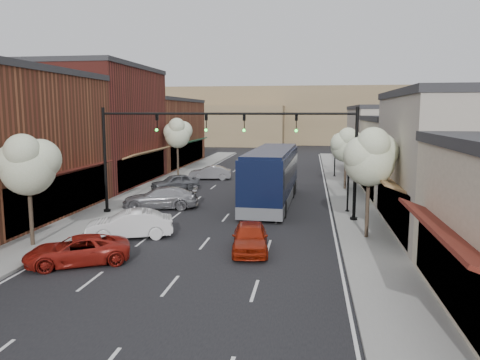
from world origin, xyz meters
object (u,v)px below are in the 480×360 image
at_px(lamp_post_near, 349,169).
at_px(parked_car_d, 175,182).
at_px(tree_left_far, 178,133).
at_px(coach_bus, 272,176).
at_px(parked_car_b, 130,224).
at_px(lamp_post_far, 335,149).
at_px(tree_left_near, 28,164).
at_px(tree_right_near, 370,156).
at_px(parked_car_a, 77,250).
at_px(signal_mast_right, 316,146).
at_px(red_hatchback, 250,237).
at_px(parked_car_e, 210,173).
at_px(signal_mast_left, 139,145).
at_px(tree_right_far, 347,144).
at_px(parked_car_c, 161,198).

bearing_deg(lamp_post_near, parked_car_d, 152.63).
distance_m(tree_left_far, coach_bus, 16.94).
bearing_deg(tree_left_far, parked_car_b, -80.21).
relative_size(lamp_post_far, coach_bus, 0.33).
relative_size(tree_left_near, lamp_post_far, 1.28).
relative_size(tree_right_near, tree_left_near, 1.05).
height_order(lamp_post_near, parked_car_a, lamp_post_near).
distance_m(tree_right_near, lamp_post_far, 24.11).
xyz_separation_m(signal_mast_right, lamp_post_far, (2.18, 20.00, -1.62)).
height_order(red_hatchback, parked_car_b, parked_car_b).
bearing_deg(parked_car_a, red_hatchback, 84.92).
xyz_separation_m(lamp_post_far, parked_car_e, (-12.40, -3.39, -2.31)).
bearing_deg(tree_right_near, lamp_post_far, 91.30).
xyz_separation_m(lamp_post_far, parked_car_b, (-12.00, -25.56, -2.26)).
bearing_deg(lamp_post_far, signal_mast_left, -123.86).
bearing_deg(tree_left_far, signal_mast_right, -52.29).
xyz_separation_m(tree_right_near, parked_car_b, (-12.55, -1.50, -3.70)).
bearing_deg(tree_left_far, parked_car_a, -83.06).
bearing_deg(tree_left_near, parked_car_d, 83.42).
bearing_deg(coach_bus, signal_mast_right, -56.85).
bearing_deg(tree_right_far, red_hatchback, -107.17).
relative_size(tree_left_far, parked_car_c, 1.17).
relative_size(tree_left_near, coach_bus, 0.43).
distance_m(parked_car_a, parked_car_c, 12.23).
bearing_deg(red_hatchback, tree_left_near, 178.59).
height_order(tree_right_near, tree_left_far, tree_left_far).
bearing_deg(red_hatchback, parked_car_e, 99.80).
relative_size(lamp_post_near, lamp_post_far, 1.00).
bearing_deg(tree_left_near, parked_car_e, 81.57).
bearing_deg(tree_right_near, parked_car_e, 122.06).
xyz_separation_m(coach_bus, parked_car_e, (-7.12, 11.49, -1.40)).
height_order(lamp_post_near, lamp_post_far, same).
relative_size(signal_mast_left, parked_car_e, 1.95).
bearing_deg(parked_car_c, tree_left_near, -29.28).
xyz_separation_m(tree_left_near, parked_car_e, (3.66, 24.67, -3.53)).
xyz_separation_m(signal_mast_left, lamp_post_far, (13.42, 20.00, -1.62)).
height_order(tree_right_near, tree_left_near, tree_right_near).
height_order(tree_right_near, lamp_post_near, tree_right_near).
bearing_deg(parked_car_d, tree_left_near, -41.52).
distance_m(tree_left_near, lamp_post_near, 19.25).
relative_size(tree_right_far, parked_car_a, 1.20).
bearing_deg(red_hatchback, signal_mast_right, 59.07).
xyz_separation_m(signal_mast_left, lamp_post_near, (13.42, 2.50, -1.62)).
distance_m(coach_bus, parked_car_d, 9.97).
bearing_deg(parked_car_e, parked_car_d, -20.37).
distance_m(tree_right_near, red_hatchback, 7.56).
bearing_deg(lamp_post_near, coach_bus, 153.58).
relative_size(lamp_post_far, parked_car_d, 1.07).
height_order(lamp_post_far, parked_car_a, lamp_post_far).
height_order(signal_mast_left, parked_car_a, signal_mast_left).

